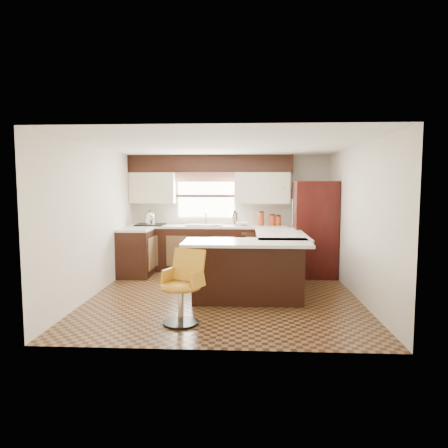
# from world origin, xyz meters

# --- Properties ---
(floor) EXTENTS (4.40, 4.40, 0.00)m
(floor) POSITION_xyz_m (0.00, 0.00, 0.00)
(floor) COLOR #49301A
(floor) RESTS_ON ground
(ceiling) EXTENTS (4.40, 4.40, 0.00)m
(ceiling) POSITION_xyz_m (0.00, 0.00, 2.40)
(ceiling) COLOR silver
(ceiling) RESTS_ON wall_back
(wall_back) EXTENTS (4.40, 0.00, 4.40)m
(wall_back) POSITION_xyz_m (0.00, 2.20, 1.20)
(wall_back) COLOR beige
(wall_back) RESTS_ON floor
(wall_front) EXTENTS (4.40, 0.00, 4.40)m
(wall_front) POSITION_xyz_m (0.00, -2.20, 1.20)
(wall_front) COLOR beige
(wall_front) RESTS_ON floor
(wall_left) EXTENTS (0.00, 4.40, 4.40)m
(wall_left) POSITION_xyz_m (-2.10, 0.00, 1.20)
(wall_left) COLOR beige
(wall_left) RESTS_ON floor
(wall_right) EXTENTS (0.00, 4.40, 4.40)m
(wall_right) POSITION_xyz_m (2.10, 0.00, 1.20)
(wall_right) COLOR beige
(wall_right) RESTS_ON floor
(base_cab_back) EXTENTS (3.30, 0.60, 0.90)m
(base_cab_back) POSITION_xyz_m (-0.45, 1.90, 0.45)
(base_cab_back) COLOR black
(base_cab_back) RESTS_ON floor
(base_cab_left) EXTENTS (0.60, 0.70, 0.90)m
(base_cab_left) POSITION_xyz_m (-1.80, 1.25, 0.45)
(base_cab_left) COLOR black
(base_cab_left) RESTS_ON floor
(counter_back) EXTENTS (3.30, 0.60, 0.04)m
(counter_back) POSITION_xyz_m (-0.45, 1.90, 0.92)
(counter_back) COLOR silver
(counter_back) RESTS_ON base_cab_back
(counter_left) EXTENTS (0.60, 0.70, 0.04)m
(counter_left) POSITION_xyz_m (-1.80, 1.25, 0.92)
(counter_left) COLOR silver
(counter_left) RESTS_ON base_cab_left
(soffit) EXTENTS (3.40, 0.35, 0.36)m
(soffit) POSITION_xyz_m (-0.40, 2.03, 2.22)
(soffit) COLOR black
(soffit) RESTS_ON wall_back
(upper_cab_left) EXTENTS (0.94, 0.35, 0.64)m
(upper_cab_left) POSITION_xyz_m (-1.62, 2.03, 1.72)
(upper_cab_left) COLOR beige
(upper_cab_left) RESTS_ON wall_back
(upper_cab_right) EXTENTS (1.14, 0.35, 0.64)m
(upper_cab_right) POSITION_xyz_m (0.68, 2.03, 1.72)
(upper_cab_right) COLOR beige
(upper_cab_right) RESTS_ON wall_back
(window_pane) EXTENTS (1.20, 0.02, 0.90)m
(window_pane) POSITION_xyz_m (-0.50, 2.18, 1.55)
(window_pane) COLOR white
(window_pane) RESTS_ON wall_back
(valance) EXTENTS (1.30, 0.06, 0.18)m
(valance) POSITION_xyz_m (-0.50, 2.14, 1.94)
(valance) COLOR #D19B93
(valance) RESTS_ON wall_back
(sink) EXTENTS (0.75, 0.45, 0.03)m
(sink) POSITION_xyz_m (-0.50, 1.88, 0.96)
(sink) COLOR #B2B2B7
(sink) RESTS_ON counter_back
(dishwasher) EXTENTS (0.58, 0.03, 0.78)m
(dishwasher) POSITION_xyz_m (0.55, 1.61, 0.43)
(dishwasher) COLOR black
(dishwasher) RESTS_ON floor
(cooktop) EXTENTS (0.58, 0.50, 0.02)m
(cooktop) POSITION_xyz_m (-1.65, 1.88, 0.96)
(cooktop) COLOR black
(cooktop) RESTS_ON counter_back
(peninsula_long) EXTENTS (0.60, 1.95, 0.90)m
(peninsula_long) POSITION_xyz_m (0.90, 0.62, 0.45)
(peninsula_long) COLOR black
(peninsula_long) RESTS_ON floor
(peninsula_return) EXTENTS (1.65, 0.60, 0.90)m
(peninsula_return) POSITION_xyz_m (0.38, -0.35, 0.45)
(peninsula_return) COLOR black
(peninsula_return) RESTS_ON floor
(counter_pen_long) EXTENTS (0.84, 1.95, 0.04)m
(counter_pen_long) POSITION_xyz_m (0.95, 0.62, 0.92)
(counter_pen_long) COLOR silver
(counter_pen_long) RESTS_ON peninsula_long
(counter_pen_return) EXTENTS (1.89, 0.84, 0.04)m
(counter_pen_return) POSITION_xyz_m (0.35, -0.44, 0.92)
(counter_pen_return) COLOR silver
(counter_pen_return) RESTS_ON peninsula_return
(refrigerator) EXTENTS (0.79, 0.76, 1.85)m
(refrigerator) POSITION_xyz_m (1.68, 1.47, 0.93)
(refrigerator) COLOR black
(refrigerator) RESTS_ON floor
(bar_chair) EXTENTS (0.67, 0.67, 0.95)m
(bar_chair) POSITION_xyz_m (-0.49, -1.40, 0.47)
(bar_chair) COLOR orange
(bar_chair) RESTS_ON floor
(kettle) EXTENTS (0.21, 0.21, 0.29)m
(kettle) POSITION_xyz_m (-1.66, 1.88, 1.11)
(kettle) COLOR silver
(kettle) RESTS_ON cooktop
(percolator) EXTENTS (0.13, 0.13, 0.27)m
(percolator) POSITION_xyz_m (0.11, 1.90, 1.08)
(percolator) COLOR silver
(percolator) RESTS_ON counter_back
(mixing_bowl) EXTENTS (0.37, 0.37, 0.07)m
(mixing_bowl) POSITION_xyz_m (0.27, 1.90, 0.98)
(mixing_bowl) COLOR white
(mixing_bowl) RESTS_ON counter_back
(canister_large) EXTENTS (0.13, 0.13, 0.27)m
(canister_large) POSITION_xyz_m (0.66, 1.92, 1.08)
(canister_large) COLOR #9D3E18
(canister_large) RESTS_ON counter_back
(canister_med) EXTENTS (0.14, 0.14, 0.21)m
(canister_med) POSITION_xyz_m (0.89, 1.92, 1.05)
(canister_med) COLOR #9D3E18
(canister_med) RESTS_ON counter_back
(canister_small) EXTENTS (0.12, 0.12, 0.19)m
(canister_small) POSITION_xyz_m (1.02, 1.92, 1.04)
(canister_small) COLOR #9D3E18
(canister_small) RESTS_ON counter_back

